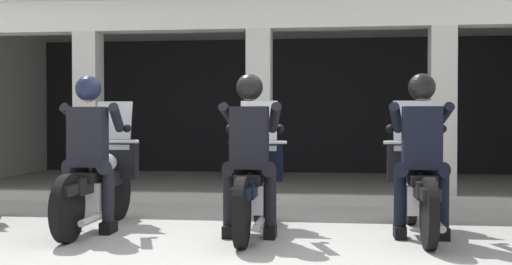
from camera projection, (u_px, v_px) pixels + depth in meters
ground_plane at (277, 200)px, 9.16m from camera, size 80.00×80.00×0.00m
station_building at (276, 74)px, 11.88m from camera, size 11.35×5.28×3.03m
kerb_strip at (255, 199)px, 8.77m from camera, size 10.85×0.24×0.12m
motorcycle_left at (100, 181)px, 6.75m from camera, size 0.62×2.04×1.35m
police_officer_left at (89, 140)px, 6.46m from camera, size 0.63×0.61×1.58m
motorcycle_center at (254, 183)px, 6.50m from camera, size 0.62×2.04×1.35m
police_officer_center at (250, 141)px, 6.21m from camera, size 0.63×0.61×1.58m
motorcycle_right at (418, 184)px, 6.44m from camera, size 0.62×2.04×1.35m
police_officer_right at (421, 141)px, 6.15m from camera, size 0.63×0.61×1.58m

